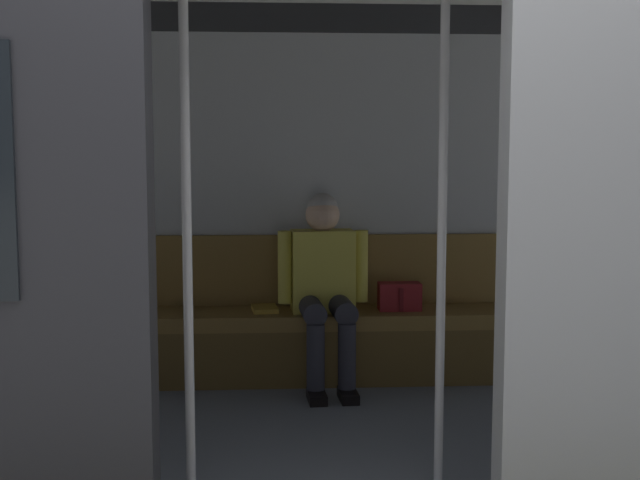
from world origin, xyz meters
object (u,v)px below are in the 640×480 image
Objects in this scene: bench_seat at (302,328)px; train_car at (292,126)px; grab_pole_far at (442,238)px; handbag at (399,296)px; person_seated at (324,277)px; book at (265,309)px; grab_pole_door at (187,243)px.

train_car is at bearing 85.75° from bench_seat.
handbag is at bearing -93.91° from grab_pole_far.
person_seated is at bearing 10.35° from handbag.
book is (0.23, -0.05, 0.12)m from bench_seat.
grab_pole_far reaches higher than person_seated.
train_car is 24.62× the size of handbag.
book is at bearing -12.29° from bench_seat.
book is 0.10× the size of grab_pole_door.
handbag is (-0.47, -0.09, -0.14)m from person_seated.
train_car is 29.09× the size of book.
train_car is 3.00× the size of grab_pole_far.
bench_seat is 0.64m from handbag.
handbag is 1.18× the size of book.
grab_pole_far is (0.12, 1.80, 0.55)m from handbag.
bench_seat is at bearing 3.14° from handbag.
train_car is 1.00m from grab_pole_far.
grab_pole_door reaches higher than book.
person_seated is 0.55× the size of grab_pole_door.
person_seated is 2.00m from grab_pole_door.
person_seated is 5.29× the size of book.
bench_seat is 1.18× the size of grab_pole_door.
grab_pole_far is at bearing -171.25° from grab_pole_door.
handbag is (-0.69, -1.11, -1.00)m from train_car.
handbag is (-0.61, -0.03, 0.19)m from bench_seat.
train_car is 1.36m from person_seated.
grab_pole_far is (-0.56, 0.69, -0.45)m from train_car.
train_car is 5.50× the size of person_seated.
train_car is 1.61m from bench_seat.
grab_pole_door is at bearing 75.78° from bench_seat.
train_car reaches higher than grab_pole_far.
grab_pole_far is at bearing 105.37° from bench_seat.
bench_seat is 0.26m from book.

